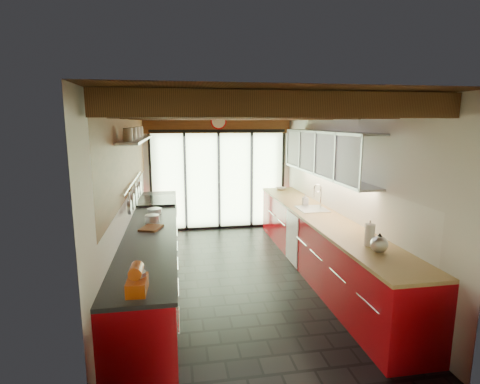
{
  "coord_description": "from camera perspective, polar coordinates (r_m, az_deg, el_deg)",
  "views": [
    {
      "loc": [
        -0.92,
        -5.31,
        2.34
      ],
      "look_at": [
        0.07,
        0.4,
        1.25
      ],
      "focal_mm": 28.0,
      "sensor_mm": 36.0,
      "label": 1
    }
  ],
  "objects": [
    {
      "name": "right_counter",
      "position": [
        6.04,
        12.1,
        -7.71
      ],
      "size": [
        0.68,
        5.0,
        0.92
      ],
      "color": "#AA080F",
      "rests_on": "ground"
    },
    {
      "name": "stand_mixer",
      "position": [
        3.36,
        -15.41,
        -12.87
      ],
      "size": [
        0.17,
        0.29,
        0.26
      ],
      "color": "#D04A10",
      "rests_on": "left_counter"
    },
    {
      "name": "glass_door",
      "position": [
        8.08,
        -3.27,
        5.8
      ],
      "size": [
        2.95,
        0.1,
        2.9
      ],
      "color": "#C6EAAD",
      "rests_on": "ground"
    },
    {
      "name": "cutting_board",
      "position": [
        5.19,
        -13.38,
        -5.35
      ],
      "size": [
        0.33,
        0.39,
        0.03
      ],
      "primitive_type": "cube",
      "rotation": [
        0.0,
        0.0,
        -0.36
      ],
      "color": "brown",
      "rests_on": "left_counter"
    },
    {
      "name": "left_counter",
      "position": [
        5.64,
        -13.03,
        -9.08
      ],
      "size": [
        0.68,
        5.0,
        0.92
      ],
      "color": "#AA080F",
      "rests_on": "ground"
    },
    {
      "name": "left_wall_fixtures",
      "position": [
        5.54,
        -15.53,
        5.15
      ],
      "size": [
        0.28,
        2.6,
        0.96
      ],
      "color": "silver",
      "rests_on": "ground"
    },
    {
      "name": "upper_cabinets_right",
      "position": [
        6.1,
        12.93,
        5.78
      ],
      "size": [
        0.34,
        3.0,
        3.0
      ],
      "color": "silver",
      "rests_on": "ground"
    },
    {
      "name": "pot_large",
      "position": [
        5.44,
        -13.24,
        -4.07
      ],
      "size": [
        0.23,
        0.23,
        0.13
      ],
      "primitive_type": "cylinder",
      "rotation": [
        0.0,
        0.0,
        -0.16
      ],
      "color": "silver",
      "rests_on": "left_counter"
    },
    {
      "name": "ceiling_beams",
      "position": [
        5.76,
        -0.65,
        11.87
      ],
      "size": [
        3.14,
        5.06,
        4.9
      ],
      "color": "#593316",
      "rests_on": "ground"
    },
    {
      "name": "pot_small",
      "position": [
        6.01,
        -12.92,
        -2.86
      ],
      "size": [
        0.28,
        0.28,
        0.09
      ],
      "primitive_type": "cylinder",
      "rotation": [
        0.0,
        0.0,
        -0.29
      ],
      "color": "silver",
      "rests_on": "left_counter"
    },
    {
      "name": "kettle",
      "position": [
        4.44,
        20.44,
        -7.32
      ],
      "size": [
        0.21,
        0.25,
        0.23
      ],
      "color": "silver",
      "rests_on": "right_counter"
    },
    {
      "name": "sink_assembly",
      "position": [
        6.27,
        11.04,
        -2.25
      ],
      "size": [
        0.45,
        0.52,
        0.43
      ],
      "color": "silver",
      "rests_on": "right_counter"
    },
    {
      "name": "range_stove",
      "position": [
        7.02,
        -12.41,
        -5.05
      ],
      "size": [
        0.66,
        0.9,
        0.97
      ],
      "color": "silver",
      "rests_on": "ground"
    },
    {
      "name": "paper_towel",
      "position": [
        4.61,
        19.14,
        -6.23
      ],
      "size": [
        0.13,
        0.13,
        0.31
      ],
      "color": "white",
      "rests_on": "right_counter"
    },
    {
      "name": "soap_bottle",
      "position": [
        6.55,
        9.92,
        -1.13
      ],
      "size": [
        0.09,
        0.1,
        0.2
      ],
      "primitive_type": "imported",
      "rotation": [
        0.0,
        0.0,
        -0.05
      ],
      "color": "silver",
      "rests_on": "right_counter"
    },
    {
      "name": "bowl",
      "position": [
        7.99,
        6.24,
        0.53
      ],
      "size": [
        0.21,
        0.21,
        0.05
      ],
      "primitive_type": "imported",
      "rotation": [
        0.0,
        0.0,
        0.04
      ],
      "color": "silver",
      "rests_on": "right_counter"
    },
    {
      "name": "room_shell",
      "position": [
        5.43,
        0.0,
        3.4
      ],
      "size": [
        5.5,
        5.5,
        5.5
      ],
      "color": "silver",
      "rests_on": "ground"
    },
    {
      "name": "ground",
      "position": [
        5.87,
        0.0,
        -12.82
      ],
      "size": [
        5.5,
        5.5,
        0.0
      ],
      "primitive_type": "plane",
      "color": "black",
      "rests_on": "ground"
    }
  ]
}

